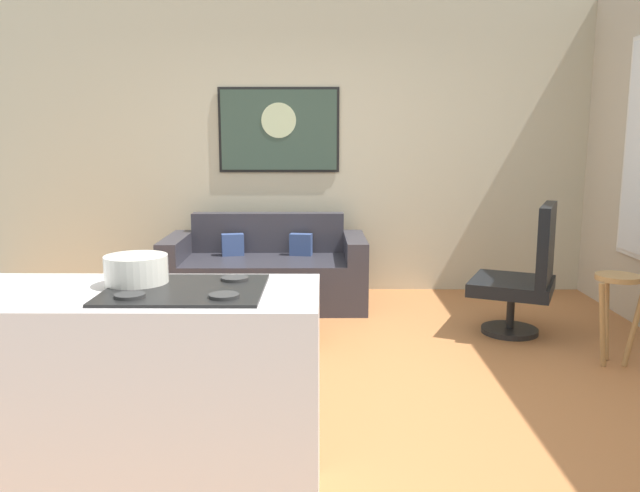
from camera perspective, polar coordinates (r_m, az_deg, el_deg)
The scene contains 9 objects.
ground at distance 4.08m, azimuth -0.47°, elevation -12.22°, with size 6.40×6.40×0.04m, color #AD6B3B.
back_wall at distance 6.20m, azimuth -0.16°, elevation 8.81°, with size 6.40×0.05×2.80m, color #BBB397.
couch at distance 5.76m, azimuth -4.87°, elevation -2.50°, with size 1.80×0.89×0.80m.
coffee_table at distance 4.76m, azimuth -6.14°, elevation -4.20°, with size 0.96×0.54×0.39m.
armchair at distance 5.06m, azimuth 18.01°, elevation -2.47°, with size 0.79×0.81×1.02m.
bar_stool at distance 4.62m, azimuth 25.21°, elevation -4.22°, with size 0.33×0.33×0.62m.
kitchen_counter at distance 2.69m, azimuth -17.82°, elevation -13.47°, with size 1.60×0.62×0.95m.
mixing_bowl at distance 2.60m, azimuth -16.25°, elevation -2.19°, with size 0.25×0.25×0.12m.
wall_painting at distance 6.18m, azimuth -3.74°, elevation 10.43°, with size 1.16×0.03×0.81m.
Camera 1 is at (0.06, -3.78, 1.51)m, focal length 35.43 mm.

